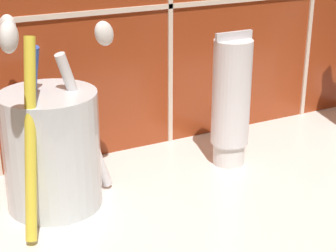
% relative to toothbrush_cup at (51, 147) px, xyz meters
% --- Properties ---
extents(sink_counter, '(0.75, 0.31, 0.02)m').
position_rel_toothbrush_cup_xyz_m(sink_counter, '(0.14, -0.07, -0.06)').
color(sink_counter, silver).
rests_on(sink_counter, ground).
extents(toothbrush_cup, '(0.12, 0.12, 0.18)m').
position_rel_toothbrush_cup_xyz_m(toothbrush_cup, '(0.00, 0.00, 0.00)').
color(toothbrush_cup, silver).
rests_on(toothbrush_cup, sink_counter).
extents(toothpaste_tube, '(0.04, 0.04, 0.14)m').
position_rel_toothbrush_cup_xyz_m(toothpaste_tube, '(0.18, 0.00, 0.01)').
color(toothpaste_tube, white).
rests_on(toothpaste_tube, sink_counter).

